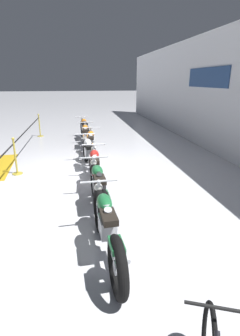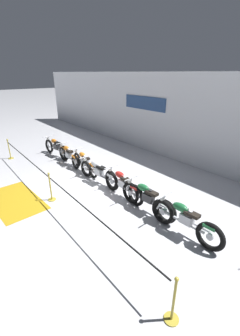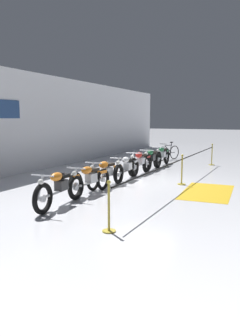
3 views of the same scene
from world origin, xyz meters
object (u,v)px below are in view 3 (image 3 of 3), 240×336
motorcycle_silver_3 (127,168)px  stanchion_far_left (169,169)px  stanchion_mid_left (182,174)px  stanchion_mid_right (212,158)px  motorcycle_orange_1 (90,179)px  motorcycle_red_4 (140,163)px  floor_banner (207,192)px  motorcycle_orange_0 (60,188)px  motorcycle_green_5 (152,159)px  motorcycle_orange_2 (106,173)px  bicycle (169,153)px  motorcycle_green_6 (162,156)px

motorcycle_silver_3 → stanchion_far_left: 2.43m
motorcycle_silver_3 → stanchion_mid_left: (0.09, -2.03, -0.10)m
motorcycle_silver_3 → stanchion_mid_right: 5.82m
stanchion_mid_right → motorcycle_silver_3: bearing=159.6°
motorcycle_orange_1 → stanchion_far_left: (1.29, -2.04, 0.28)m
motorcycle_red_4 → floor_banner: 3.84m
motorcycle_orange_0 → motorcycle_green_5: size_ratio=1.05×
motorcycle_orange_2 → stanchion_mid_left: bearing=-56.9°
stanchion_mid_right → bicycle: bearing=68.1°
motorcycle_orange_0 → bicycle: 10.53m
stanchion_mid_left → motorcycle_orange_1: bearing=142.9°
motorcycle_orange_0 → motorcycle_red_4: motorcycle_orange_0 is taller
motorcycle_orange_1 → motorcycle_green_5: bearing=0.6°
motorcycle_orange_1 → stanchion_mid_right: 8.31m
motorcycle_orange_2 → stanchion_mid_left: (1.42, -2.18, -0.10)m
bicycle → stanchion_far_left: stanchion_far_left is taller
motorcycle_green_6 → bicycle: 2.38m
motorcycle_green_5 → stanchion_mid_right: stanchion_mid_right is taller
stanchion_mid_left → floor_banner: (-0.78, -1.04, -0.35)m
motorcycle_orange_2 → motorcycle_silver_3: 1.34m
motorcycle_green_5 → motorcycle_red_4: bearing=179.4°
floor_banner → motorcycle_orange_0: bearing=133.6°
motorcycle_orange_1 → motorcycle_green_5: size_ratio=0.95×
motorcycle_orange_0 → motorcycle_green_6: motorcycle_green_6 is taller
motorcycle_orange_1 → stanchion_mid_left: bearing=-37.1°
motorcycle_orange_1 → floor_banner: bearing=-58.1°
motorcycle_silver_3 → motorcycle_green_5: bearing=1.4°
stanchion_mid_left → stanchion_mid_right: (5.36, 0.00, 0.00)m
stanchion_far_left → motorcycle_silver_3: bearing=57.2°
motorcycle_green_6 → bicycle: bearing=10.9°
motorcycle_orange_1 → floor_banner: 3.65m
motorcycle_orange_1 → stanchion_mid_right: bearing=-14.2°
motorcycle_green_5 → motorcycle_green_6: 1.44m
motorcycle_silver_3 → stanchion_mid_left: 2.04m
motorcycle_green_5 → stanchion_far_left: 4.52m
floor_banner → bicycle: bearing=22.8°
stanchion_mid_left → stanchion_mid_right: same height
motorcycle_green_6 → stanchion_mid_right: stanchion_mid_right is taller
stanchion_far_left → bicycle: bearing=18.1°
motorcycle_orange_1 → floor_banner: (1.91, -3.08, -0.46)m
motorcycle_orange_0 → stanchion_mid_right: (9.50, -2.06, -0.12)m
motorcycle_green_5 → floor_banner: bearing=-137.2°
motorcycle_green_5 → motorcycle_orange_0: bearing=-179.7°
motorcycle_orange_0 → floor_banner: motorcycle_orange_0 is taller
stanchion_mid_left → stanchion_far_left: bearing=180.0°
motorcycle_green_6 → stanchion_mid_left: (-4.05, -2.09, -0.12)m
motorcycle_orange_2 → motorcycle_red_4: motorcycle_red_4 is taller
stanchion_far_left → stanchion_mid_right: 6.77m
stanchion_far_left → stanchion_mid_left: 1.45m
motorcycle_orange_2 → stanchion_mid_right: size_ratio=2.13×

